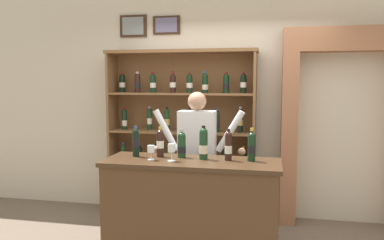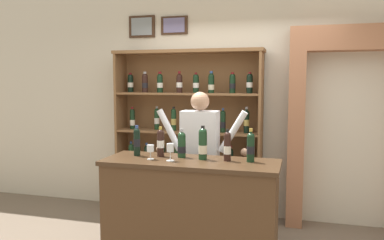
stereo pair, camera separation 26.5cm
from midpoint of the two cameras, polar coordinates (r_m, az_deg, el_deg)
name	(u,v)px [view 2 (the right image)]	position (r m, az deg, el deg)	size (l,w,h in m)	color
back_wall	(236,81)	(5.05, 8.03, 5.70)	(12.00, 0.19, 3.47)	beige
wine_shelf	(188,130)	(4.94, 1.00, -1.54)	(1.90, 0.37, 2.12)	brown
archway_doorway	(353,117)	(4.95, 24.11, 0.45)	(1.47, 0.45, 2.36)	#9E6647
tasting_counter	(190,212)	(3.78, 1.83, -13.41)	(1.66, 0.60, 1.00)	#4C331E
shopkeeper	(200,149)	(4.22, 2.98, -4.37)	(1.03, 0.22, 1.62)	#2D3347
tasting_bottle_bianco	(137,141)	(3.87, -6.19, -3.08)	(0.07, 0.07, 0.30)	black
tasting_bottle_prosecco	(161,142)	(3.81, -2.67, -3.28)	(0.07, 0.07, 0.30)	black
tasting_bottle_brunello	(182,145)	(3.76, 0.49, -3.64)	(0.08, 0.08, 0.28)	#19381E
tasting_bottle_chianti	(203,144)	(3.67, 3.67, -3.51)	(0.08, 0.08, 0.32)	#19381E
tasting_bottle_vin_santo	(227,146)	(3.62, 7.33, -3.84)	(0.07, 0.07, 0.30)	black
tasting_bottle_grappa	(251,147)	(3.61, 10.73, -3.89)	(0.07, 0.07, 0.31)	black
wine_glass_left	(170,149)	(3.60, -1.12, -4.26)	(0.07, 0.07, 0.16)	silver
wine_glass_spare	(150,149)	(3.68, -4.09, -4.31)	(0.07, 0.07, 0.14)	silver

